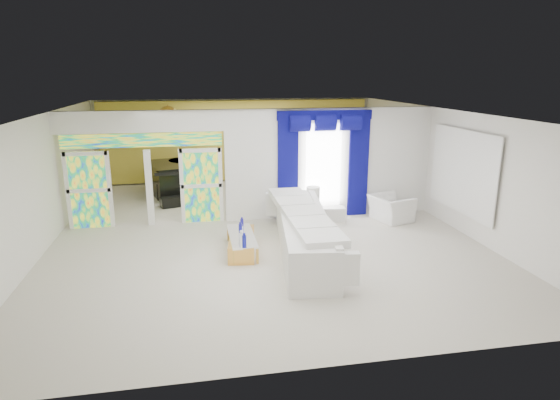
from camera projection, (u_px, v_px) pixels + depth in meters
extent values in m
plane|color=#B7AF9E|center=(260.00, 230.00, 12.19)|extent=(12.00, 12.00, 0.00)
cube|color=white|center=(331.00, 163.00, 13.13)|extent=(5.70, 0.18, 3.00)
cube|color=white|center=(141.00, 121.00, 11.93)|extent=(4.30, 0.18, 0.55)
cube|color=#994C3F|center=(89.00, 190.00, 12.13)|extent=(0.95, 0.04, 2.00)
cube|color=#994C3F|center=(201.00, 186.00, 12.63)|extent=(0.95, 0.04, 2.00)
cube|color=#994C3F|center=(143.00, 140.00, 12.05)|extent=(4.00, 0.05, 0.35)
cube|color=white|center=(323.00, 165.00, 13.00)|extent=(1.00, 0.02, 2.30)
cube|color=#09044C|center=(288.00, 169.00, 12.81)|extent=(0.55, 0.10, 2.80)
cube|color=#09044C|center=(358.00, 166.00, 13.16)|extent=(0.55, 0.10, 2.80)
cube|color=#09044C|center=(325.00, 115.00, 12.62)|extent=(2.60, 0.12, 0.25)
cube|color=white|center=(463.00, 172.00, 11.71)|extent=(0.04, 2.70, 1.90)
cube|color=gold|center=(237.00, 141.00, 17.40)|extent=(9.70, 0.12, 2.90)
cube|color=silver|center=(303.00, 234.00, 10.57)|extent=(1.57, 4.68, 0.88)
cube|color=gold|center=(242.00, 244.00, 10.68)|extent=(0.76, 1.72, 0.37)
cube|color=silver|center=(323.00, 214.00, 12.89)|extent=(1.19, 0.52, 0.38)
cylinder|color=silver|center=(313.00, 197.00, 12.71)|extent=(0.36, 0.36, 0.58)
imported|color=silver|center=(391.00, 208.00, 12.90)|extent=(1.16, 1.26, 0.68)
cube|color=black|center=(176.00, 178.00, 15.74)|extent=(2.06, 2.40, 1.03)
cube|color=black|center=(176.00, 201.00, 14.32)|extent=(0.96, 0.58, 0.30)
cube|color=#A57552|center=(87.00, 198.00, 13.92)|extent=(0.52, 0.47, 0.72)
sphere|color=gold|center=(168.00, 116.00, 14.33)|extent=(0.60, 0.60, 0.60)
cylinder|color=white|center=(241.00, 229.00, 10.94)|extent=(0.11, 0.11, 0.11)
cylinder|color=white|center=(241.00, 237.00, 10.35)|extent=(0.10, 0.10, 0.16)
cylinder|color=#151592|center=(240.00, 230.00, 10.61)|extent=(0.08, 0.08, 0.27)
cylinder|color=#151992|center=(244.00, 240.00, 10.03)|extent=(0.09, 0.09, 0.21)
cylinder|color=#1A148F|center=(242.00, 223.00, 11.20)|extent=(0.08, 0.08, 0.20)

